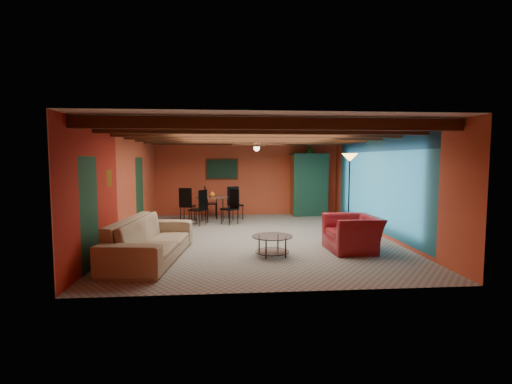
{
  "coord_description": "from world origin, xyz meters",
  "views": [
    {
      "loc": [
        -0.81,
        -9.46,
        2.0
      ],
      "look_at": [
        0.0,
        0.2,
        1.15
      ],
      "focal_mm": 26.36,
      "sensor_mm": 36.0,
      "label": 1
    }
  ],
  "objects": [
    {
      "name": "potted_plant",
      "position": [
        2.2,
        3.7,
        2.38
      ],
      "size": [
        0.54,
        0.51,
        0.48
      ],
      "primitive_type": "imported",
      "rotation": [
        0.0,
        0.0,
        0.37
      ],
      "color": "#26661E",
      "rests_on": "armoire"
    },
    {
      "name": "dining_table",
      "position": [
        -1.21,
        2.62,
        0.55
      ],
      "size": [
        2.77,
        2.77,
        1.1
      ],
      "primitive_type": null,
      "rotation": [
        0.0,
        0.0,
        0.41
      ],
      "color": "white",
      "rests_on": "ground"
    },
    {
      "name": "armoire",
      "position": [
        2.2,
        3.7,
        1.07
      ],
      "size": [
        1.27,
        0.71,
        2.14
      ],
      "primitive_type": "cube",
      "rotation": [
        0.0,
        0.0,
        0.09
      ],
      "color": "brown",
      "rests_on": "ground"
    },
    {
      "name": "painting",
      "position": [
        -0.9,
        3.96,
        1.65
      ],
      "size": [
        1.05,
        0.03,
        0.65
      ],
      "primitive_type": "cube",
      "color": "black",
      "rests_on": "wall_back"
    },
    {
      "name": "vase",
      "position": [
        -1.21,
        2.62,
        1.19
      ],
      "size": [
        0.23,
        0.23,
        0.2
      ],
      "primitive_type": "imported",
      "rotation": [
        0.0,
        0.0,
        0.25
      ],
      "color": "orange",
      "rests_on": "dining_table"
    },
    {
      "name": "room",
      "position": [
        0.0,
        0.11,
        2.36
      ],
      "size": [
        6.52,
        8.01,
        2.71
      ],
      "color": "gray",
      "rests_on": "ground"
    },
    {
      "name": "coffee_table",
      "position": [
        0.16,
        -1.89,
        0.22
      ],
      "size": [
        1.02,
        1.02,
        0.43
      ],
      "primitive_type": null,
      "rotation": [
        0.0,
        0.0,
        0.24
      ],
      "color": "silver",
      "rests_on": "ground"
    },
    {
      "name": "armchair",
      "position": [
        1.97,
        -1.58,
        0.38
      ],
      "size": [
        1.09,
        1.23,
        0.77
      ],
      "primitive_type": "imported",
      "rotation": [
        0.0,
        0.0,
        -1.52
      ],
      "color": "maroon",
      "rests_on": "ground"
    },
    {
      "name": "floor_lamp",
      "position": [
        2.65,
        0.72,
        1.08
      ],
      "size": [
        0.46,
        0.46,
        2.17
      ],
      "primitive_type": null,
      "rotation": [
        0.0,
        0.0,
        -0.04
      ],
      "color": "black",
      "rests_on": "ground"
    },
    {
      "name": "sofa",
      "position": [
        -2.29,
        -1.94,
        0.41
      ],
      "size": [
        1.43,
        2.95,
        0.83
      ],
      "primitive_type": "imported",
      "rotation": [
        0.0,
        0.0,
        1.46
      ],
      "color": "#947A5F",
      "rests_on": "ground"
    },
    {
      "name": "ceiling_fan",
      "position": [
        0.0,
        0.0,
        2.36
      ],
      "size": [
        1.5,
        1.5,
        0.44
      ],
      "primitive_type": null,
      "color": "#472614",
      "rests_on": "ceiling"
    }
  ]
}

